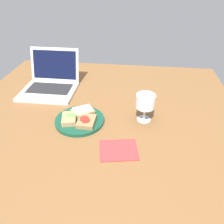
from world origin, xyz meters
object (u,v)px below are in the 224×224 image
object	(u,v)px
sandwich_with_cheese	(83,111)
napkin	(119,150)
plate	(80,120)
sandwich_with_cucumber	(69,119)
sandwich_with_tomato	(86,121)
wine_glass	(145,102)
laptop	(51,83)

from	to	relation	value
sandwich_with_cheese	napkin	world-z (taller)	sandwich_with_cheese
plate	sandwich_with_cheese	bearing A→B (deg)	84.72
sandwich_with_cucumber	napkin	distance (cm)	28.72
plate	sandwich_with_cheese	world-z (taller)	sandwich_with_cheese
sandwich_with_tomato	napkin	world-z (taller)	sandwich_with_tomato
plate	sandwich_with_cucumber	distance (cm)	5.22
sandwich_with_tomato	sandwich_with_cucumber	world-z (taller)	sandwich_with_cucumber
sandwich_with_cucumber	wine_glass	size ratio (longest dim) A/B	0.77
wine_glass	laptop	size ratio (longest dim) A/B	0.44
wine_glass	sandwich_with_tomato	bearing A→B (deg)	-162.71
laptop	sandwich_with_cucumber	bearing A→B (deg)	-57.42
plate	sandwich_with_cheese	distance (cm)	5.22
plate	wine_glass	distance (cm)	31.76
plate	laptop	size ratio (longest dim) A/B	0.74
sandwich_with_cheese	plate	bearing A→B (deg)	-95.28
sandwich_with_cucumber	napkin	world-z (taller)	sandwich_with_cucumber
sandwich_with_cucumber	napkin	bearing A→B (deg)	-31.44
sandwich_with_cheese	napkin	bearing A→B (deg)	-47.89
sandwich_with_cheese	wine_glass	world-z (taller)	wine_glass
plate	wine_glass	bearing A→B (deg)	10.06
sandwich_with_cheese	sandwich_with_cucumber	xyz separation A→B (cm)	(-4.80, -6.77, 0.11)
sandwich_with_cheese	sandwich_with_cucumber	bearing A→B (deg)	-125.31
sandwich_with_tomato	sandwich_with_cucumber	bearing A→B (deg)	174.13
sandwich_with_tomato	wine_glass	world-z (taller)	wine_glass
plate	napkin	world-z (taller)	plate
plate	sandwich_with_cucumber	bearing A→B (deg)	-155.72
sandwich_with_cheese	napkin	distance (cm)	29.35
wine_glass	napkin	xyz separation A→B (cm)	(-9.95, -22.20, -9.59)
plate	wine_glass	size ratio (longest dim) A/B	1.70
sandwich_with_cheese	laptop	size ratio (longest dim) A/B	0.40
napkin	sandwich_with_cheese	bearing A→B (deg)	132.11
napkin	plate	bearing A→B (deg)	139.90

